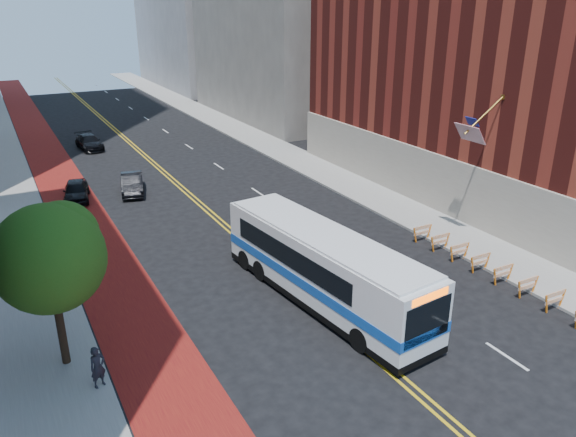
{
  "coord_description": "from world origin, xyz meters",
  "views": [
    {
      "loc": [
        -12.4,
        -14.87,
        13.78
      ],
      "look_at": [
        -0.1,
        8.0,
        3.58
      ],
      "focal_mm": 35.0,
      "sensor_mm": 36.0,
      "label": 1
    }
  ],
  "objects_px": {
    "transit_bus": "(322,266)",
    "car_b": "(132,184)",
    "car_a": "(76,191)",
    "car_c": "(89,142)",
    "street_tree": "(50,254)",
    "pedestrian": "(98,367)"
  },
  "relations": [
    {
      "from": "transit_bus",
      "to": "pedestrian",
      "type": "bearing_deg",
      "value": -177.04
    },
    {
      "from": "car_a",
      "to": "car_b",
      "type": "distance_m",
      "value": 4.01
    },
    {
      "from": "car_a",
      "to": "transit_bus",
      "type": "bearing_deg",
      "value": -58.02
    },
    {
      "from": "street_tree",
      "to": "car_b",
      "type": "distance_m",
      "value": 22.04
    },
    {
      "from": "street_tree",
      "to": "transit_bus",
      "type": "height_order",
      "value": "street_tree"
    },
    {
      "from": "street_tree",
      "to": "car_a",
      "type": "bearing_deg",
      "value": 80.07
    },
    {
      "from": "pedestrian",
      "to": "car_b",
      "type": "bearing_deg",
      "value": 53.15
    },
    {
      "from": "car_a",
      "to": "car_b",
      "type": "xyz_separation_m",
      "value": [
        4.0,
        -0.3,
        0.02
      ]
    },
    {
      "from": "street_tree",
      "to": "car_b",
      "type": "bearing_deg",
      "value": 69.45
    },
    {
      "from": "pedestrian",
      "to": "street_tree",
      "type": "bearing_deg",
      "value": 90.69
    },
    {
      "from": "street_tree",
      "to": "pedestrian",
      "type": "xyz_separation_m",
      "value": [
        0.84,
        -2.22,
        -3.92
      ]
    },
    {
      "from": "car_c",
      "to": "pedestrian",
      "type": "distance_m",
      "value": 38.39
    },
    {
      "from": "street_tree",
      "to": "car_a",
      "type": "relative_size",
      "value": 1.58
    },
    {
      "from": "street_tree",
      "to": "car_c",
      "type": "distance_m",
      "value": 36.6
    },
    {
      "from": "transit_bus",
      "to": "car_b",
      "type": "distance_m",
      "value": 21.13
    },
    {
      "from": "transit_bus",
      "to": "car_b",
      "type": "bearing_deg",
      "value": 94.83
    },
    {
      "from": "street_tree",
      "to": "car_b",
      "type": "relative_size",
      "value": 1.5
    },
    {
      "from": "car_b",
      "to": "pedestrian",
      "type": "distance_m",
      "value": 23.48
    },
    {
      "from": "car_a",
      "to": "car_c",
      "type": "xyz_separation_m",
      "value": [
        3.57,
        15.08,
        -0.03
      ]
    },
    {
      "from": "street_tree",
      "to": "transit_bus",
      "type": "xyz_separation_m",
      "value": [
        11.71,
        -0.43,
        -3.04
      ]
    },
    {
      "from": "transit_bus",
      "to": "car_c",
      "type": "bearing_deg",
      "value": 90.77
    },
    {
      "from": "transit_bus",
      "to": "pedestrian",
      "type": "relative_size",
      "value": 7.93
    }
  ]
}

